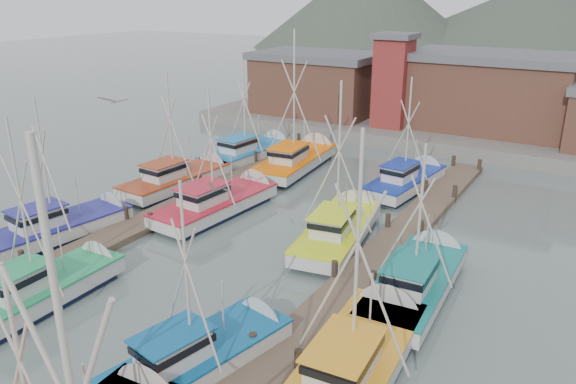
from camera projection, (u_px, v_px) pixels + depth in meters
The scene contains 21 objects.
ground at pixel (171, 296), 26.16m from camera, with size 260.00×260.00×0.00m, color #526360.
dock_left at pixel (127, 231), 32.72m from camera, with size 2.30×46.00×1.50m.
dock_right at pixel (344, 293), 25.99m from camera, with size 2.30×46.00×1.50m.
quay at pixel (423, 126), 55.83m from camera, with size 44.00×16.00×1.20m, color slate.
shed_left at pixel (317, 82), 58.23m from camera, with size 12.72×8.48×6.20m.
shed_center at pixel (490, 90), 51.54m from camera, with size 14.84×9.54×6.90m.
lookout_tower at pixel (393, 80), 51.87m from camera, with size 3.60×3.60×8.50m.
distant_hills at pixel (486, 50), 131.26m from camera, with size 175.00×140.00×42.00m.
boat_4 at pixel (49, 287), 25.63m from camera, with size 3.72×8.56×9.41m.
boat_5 at pixel (206, 354), 20.93m from camera, with size 4.17×8.68×8.33m.
boat_6 at pixel (65, 225), 32.25m from camera, with size 3.99×9.25×8.98m.
boat_7 at pixel (359, 356), 20.79m from camera, with size 4.20×9.80×10.37m.
boat_8 at pixel (222, 202), 35.85m from camera, with size 3.74×9.84×8.87m.
boat_9 at pixel (340, 228), 31.89m from camera, with size 4.28×9.67×9.95m.
boat_10 at pixel (181, 178), 40.33m from camera, with size 3.76×9.43×9.09m.
boat_11 at pixel (418, 279), 26.31m from camera, with size 3.44×9.45×8.25m.
boat_12 at pixel (298, 159), 44.69m from camera, with size 4.66×10.52×11.72m.
boat_13 at pixel (408, 180), 39.97m from camera, with size 3.58×8.91×8.74m.
boat_14 at pixel (251, 152), 46.79m from camera, with size 3.83×9.68×9.05m.
gull_near at pixel (113, 101), 23.73m from camera, with size 1.52×0.66×0.24m.
gull_far at pixel (219, 189), 24.33m from camera, with size 1.48×0.65×0.24m.
Camera 1 is at (16.44, -16.89, 13.51)m, focal length 35.00 mm.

